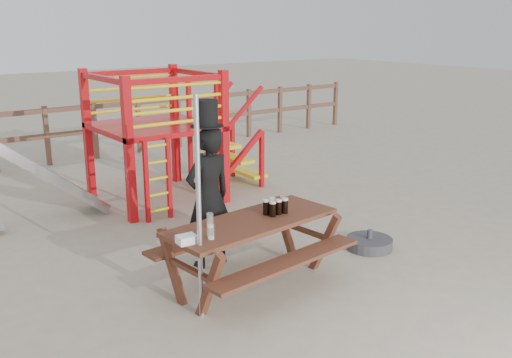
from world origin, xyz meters
name	(u,v)px	position (x,y,z in m)	size (l,w,h in m)	color
ground	(288,278)	(0.00, 0.00, 0.00)	(60.00, 60.00, 0.00)	tan
back_fence	(71,127)	(0.00, 7.00, 0.74)	(15.09, 0.09, 1.20)	brown
playground_fort	(151,135)	(0.12, 3.58, 1.07)	(4.71, 1.84, 2.10)	#BB0C11
picnic_table	(252,244)	(-0.42, 0.11, 0.47)	(2.07, 1.53, 0.75)	brown
man_with_hat	(209,193)	(-0.50, 0.87, 0.88)	(0.64, 0.45, 1.97)	black
metal_pole	(199,211)	(-1.24, -0.16, 1.09)	(0.05, 0.05, 2.18)	#B2B2B7
parasol_base	(369,243)	(1.40, 0.07, 0.07)	(0.59, 0.59, 0.25)	#36363B
paper_bag	(187,239)	(-1.31, -0.05, 0.79)	(0.18, 0.14, 0.08)	white
stout_pints	(275,207)	(-0.10, 0.12, 0.84)	(0.27, 0.18, 0.17)	black
empty_glasses	(210,226)	(-0.98, 0.05, 0.82)	(0.24, 0.36, 0.15)	silver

